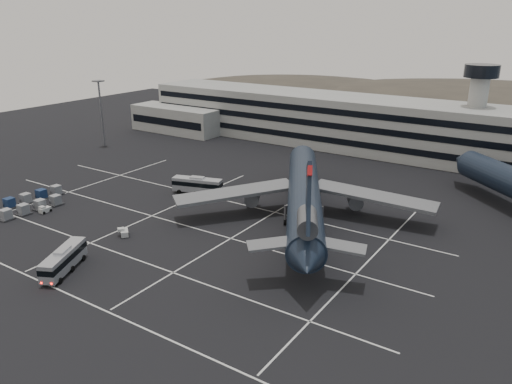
% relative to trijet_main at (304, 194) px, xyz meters
% --- Properties ---
extents(ground, '(260.00, 260.00, 0.00)m').
position_rel_trijet_main_xyz_m(ground, '(-18.69, -16.72, -5.25)').
color(ground, black).
rests_on(ground, ground).
extents(lane_markings, '(90.00, 55.62, 0.01)m').
position_rel_trijet_main_xyz_m(lane_markings, '(-17.74, -16.00, -5.24)').
color(lane_markings, silver).
rests_on(lane_markings, ground).
extents(terminal, '(125.00, 26.00, 24.00)m').
position_rel_trijet_main_xyz_m(terminal, '(-21.64, 54.42, 1.68)').
color(terminal, gray).
rests_on(terminal, ground).
extents(hills, '(352.00, 180.00, 44.00)m').
position_rel_trijet_main_xyz_m(hills, '(-0.70, 153.28, -17.32)').
color(hills, '#38332B').
rests_on(hills, ground).
extents(lightpole_left, '(2.40, 2.40, 18.28)m').
position_rel_trijet_main_xyz_m(lightpole_left, '(-73.69, 18.28, 6.57)').
color(lightpole_left, slate).
rests_on(lightpole_left, ground).
extents(trijet_main, '(42.19, 52.84, 18.08)m').
position_rel_trijet_main_xyz_m(trijet_main, '(0.00, 0.00, 0.00)').
color(trijet_main, black).
rests_on(trijet_main, ground).
extents(bus_near, '(6.43, 10.01, 3.53)m').
position_rel_trijet_main_xyz_m(bus_near, '(-20.02, -34.91, -3.32)').
color(bus_near, '#9C9EA4').
rests_on(bus_near, ground).
extents(bus_far, '(10.66, 5.28, 3.67)m').
position_rel_trijet_main_xyz_m(bus_far, '(-25.46, 1.36, -3.24)').
color(bus_far, '#9C9EA4').
rests_on(bus_far, ground).
extents(tug_a, '(1.45, 2.21, 1.35)m').
position_rel_trijet_main_xyz_m(tug_a, '(-42.56, -22.55, -4.65)').
color(tug_a, '#BAB9B5').
rests_on(tug_a, ground).
extents(tug_b, '(2.52, 2.41, 1.41)m').
position_rel_trijet_main_xyz_m(tug_b, '(-22.11, -21.68, -4.63)').
color(tug_b, '#BAB9B5').
rests_on(tug_b, ground).
extents(uld_cluster, '(8.60, 15.95, 1.99)m').
position_rel_trijet_main_xyz_m(uld_cluster, '(-47.64, -22.49, -4.28)').
color(uld_cluster, '#2D2D30').
rests_on(uld_cluster, ground).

